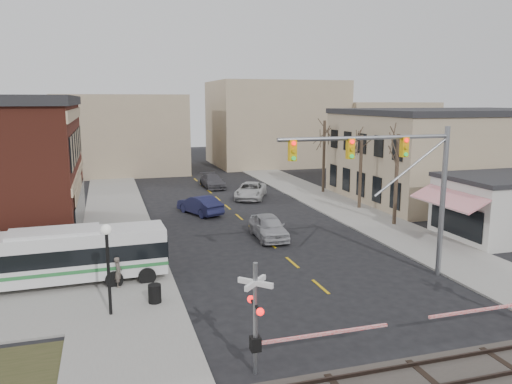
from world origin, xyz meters
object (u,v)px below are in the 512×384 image
car_b (200,205)px  pedestrian_near (118,272)px  traffic_signal_mast (401,173)px  car_a (269,227)px  trash_bin (155,293)px  street_lamp (107,250)px  car_d (213,181)px  pedestrian_far (84,256)px  rr_crossing_west (267,318)px  transit_bus (56,256)px  car_c (251,191)px

car_b → pedestrian_near: 16.80m
traffic_signal_mast → car_a: (-3.86, 9.57, -4.89)m
car_a → pedestrian_near: (-10.10, -6.67, 0.07)m
traffic_signal_mast → trash_bin: 13.46m
street_lamp → car_b: bearing=68.4°
car_b → pedestrian_near: pedestrian_near is taller
car_d → pedestrian_far: 27.68m
rr_crossing_west → trash_bin: (-3.17, 6.98, -1.42)m
transit_bus → pedestrian_near: size_ratio=7.13×
rr_crossing_west → pedestrian_near: (-4.71, 9.52, -1.08)m
car_c → car_d: bearing=132.1°
car_a → car_d: bearing=91.2°
car_b → pedestrian_far: bearing=32.7°
rr_crossing_west → car_c: rr_crossing_west is taller
street_lamp → car_a: (10.53, 9.97, -2.21)m
street_lamp → pedestrian_far: 6.46m
rr_crossing_west → car_c: size_ratio=1.02×
rr_crossing_west → car_a: size_ratio=1.16×
trash_bin → car_b: size_ratio=0.18×
transit_bus → rr_crossing_west: bearing=-54.5°
car_b → transit_bus: bearing=32.1°
trash_bin → car_b: (5.41, 17.84, 0.24)m
car_c → pedestrian_far: (-14.56, -17.78, 0.26)m
car_a → pedestrian_near: 12.10m
street_lamp → car_c: 27.34m
trash_bin → traffic_signal_mast: bearing=-1.7°
car_a → street_lamp: bearing=-133.9°
trash_bin → car_b: bearing=73.1°
car_d → traffic_signal_mast: bearing=-86.0°
traffic_signal_mast → pedestrian_far: size_ratio=5.17×
transit_bus → car_b: transit_bus is taller
transit_bus → pedestrian_far: size_ratio=6.03×
trash_bin → car_d: car_d is taller
rr_crossing_west → car_b: size_ratio=1.18×
traffic_signal_mast → pedestrian_near: bearing=168.3°
pedestrian_near → car_d: bearing=-16.3°
rr_crossing_west → transit_bus: bearing=125.5°
trash_bin → car_d: bearing=73.2°
pedestrian_far → rr_crossing_west: bearing=-96.6°
car_d → pedestrian_far: bearing=-118.8°
street_lamp → trash_bin: size_ratio=4.71×
traffic_signal_mast → trash_bin: bearing=178.3°
rr_crossing_west → pedestrian_near: 10.67m
trash_bin → rr_crossing_west: bearing=-65.5°
transit_bus → car_a: size_ratio=2.27×
transit_bus → street_lamp: bearing=-60.9°
trash_bin → car_a: size_ratio=0.18×
trash_bin → car_d: size_ratio=0.17×
rr_crossing_west → car_d: rr_crossing_west is taller
rr_crossing_west → car_c: (8.13, 30.01, -1.20)m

